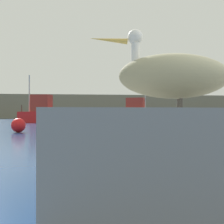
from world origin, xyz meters
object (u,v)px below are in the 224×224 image
Objects in this scene: pelican at (173,75)px; fishing_boat_white at (129,113)px; fishing_boat_red at (42,112)px; mooring_buoy at (18,125)px.

pelican is 39.28m from fishing_boat_white.
fishing_boat_white is (6.51, 38.73, -0.27)m from pelican.
mooring_buoy is at bearing 112.63° from fishing_boat_red.
pelican reaches higher than mooring_buoy.
fishing_boat_red reaches higher than pelican.
mooring_buoy is (0.27, -18.62, -0.71)m from fishing_boat_red.
fishing_boat_white is at bearing -90.49° from pelican.
fishing_boat_white is (10.10, 7.28, -0.07)m from fishing_boat_red.
fishing_boat_red reaches higher than mooring_buoy.
mooring_buoy is (-3.33, 12.83, -0.91)m from pelican.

